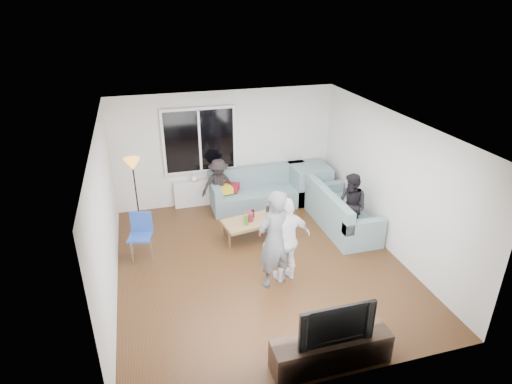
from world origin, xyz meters
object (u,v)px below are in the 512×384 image
object	(u,v)px
coffee_table	(251,229)
television	(334,320)
side_chair	(140,237)
floor_lamp	(136,195)
player_right	(287,240)
sofa_back_section	(261,188)
spectator_right	(351,206)
tv_console	(331,351)
spectator_back	(219,185)
player_left	(274,239)
sofa_right_section	(342,209)

from	to	relation	value
coffee_table	television	world-z (taller)	television
side_chair	floor_lamp	distance (m)	1.14
side_chair	player_right	bearing A→B (deg)	-13.87
floor_lamp	player_right	distance (m)	3.38
sofa_back_section	coffee_table	xyz separation A→B (m)	(-0.62, -1.38, -0.22)
spectator_right	television	size ratio (longest dim) A/B	1.31
spectator_right	tv_console	world-z (taller)	spectator_right
sofa_back_section	spectator_back	distance (m)	0.99
sofa_back_section	coffee_table	distance (m)	1.53
sofa_back_section	television	distance (m)	4.80
coffee_table	television	bearing A→B (deg)	-87.25
player_left	spectator_right	world-z (taller)	player_left
sofa_right_section	player_left	xyz separation A→B (m)	(-1.96, -1.45, 0.44)
sofa_right_section	side_chair	size ratio (longest dim) A/B	2.33
player_right	spectator_right	world-z (taller)	player_right
television	spectator_right	bearing A→B (deg)	59.02
side_chair	spectator_back	xyz separation A→B (m)	(1.77, 1.52, 0.18)
player_right	spectator_back	bearing A→B (deg)	-90.44
player_left	television	size ratio (longest dim) A/B	1.70
sofa_back_section	player_left	bearing A→B (deg)	-102.39
sofa_back_section	side_chair	bearing A→B (deg)	-151.54
side_chair	spectator_back	distance (m)	2.34
spectator_right	spectator_back	distance (m)	2.94
spectator_back	coffee_table	bearing A→B (deg)	-76.87
spectator_right	sofa_back_section	bearing A→B (deg)	-162.09
side_chair	coffee_table	bearing A→B (deg)	18.52
side_chair	floor_lamp	world-z (taller)	floor_lamp
tv_console	side_chair	bearing A→B (deg)	124.97
spectator_back	sofa_back_section	bearing A→B (deg)	-2.87
tv_console	player_left	bearing A→B (deg)	95.64
spectator_back	side_chair	bearing A→B (deg)	-140.51
spectator_right	tv_console	size ratio (longest dim) A/B	0.83
player_left	tv_console	bearing A→B (deg)	77.11
sofa_back_section	television	xyz separation A→B (m)	(-0.45, -4.77, 0.31)
sofa_back_section	spectator_right	bearing A→B (deg)	-53.88
tv_console	television	distance (m)	0.51
sofa_right_section	floor_lamp	world-z (taller)	floor_lamp
coffee_table	spectator_back	distance (m)	1.51
sofa_back_section	spectator_back	bearing A→B (deg)	178.24
sofa_right_section	floor_lamp	bearing A→B (deg)	75.48
sofa_right_section	spectator_right	xyz separation A→B (m)	(0.00, -0.36, 0.24)
coffee_table	spectator_back	xyz separation A→B (m)	(-0.36, 1.41, 0.41)
side_chair	tv_console	world-z (taller)	side_chair
sofa_right_section	player_right	world-z (taller)	player_right
coffee_table	player_left	xyz separation A→B (m)	(-0.02, -1.52, 0.66)
player_right	television	bearing A→B (deg)	76.29
sofa_right_section	television	size ratio (longest dim) A/B	1.97
player_left	spectator_back	world-z (taller)	player_left
spectator_back	television	xyz separation A→B (m)	(0.52, -4.80, 0.12)
spectator_right	side_chair	bearing A→B (deg)	-112.74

